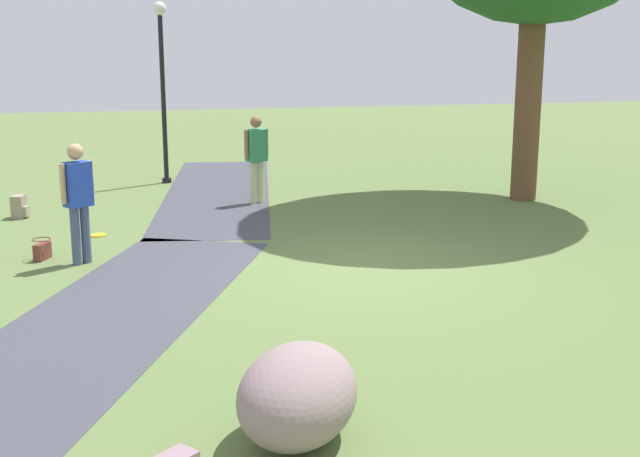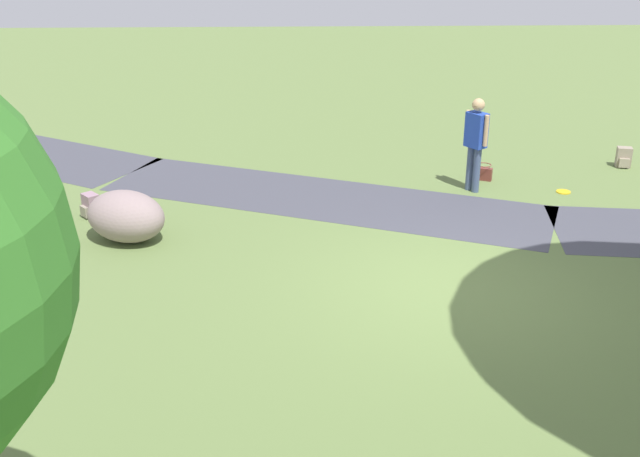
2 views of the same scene
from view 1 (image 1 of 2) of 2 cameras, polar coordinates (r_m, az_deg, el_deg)
The scene contains 10 objects.
ground_plane at distance 11.84m, azimuth 3.11°, elevation -2.75°, with size 48.00×48.00×0.00m, color #5D723D.
footpath_segment_near at distance 17.40m, azimuth -6.85°, elevation 2.41°, with size 8.20×3.10×0.01m.
footpath_segment_mid at distance 9.93m, azimuth -14.75°, elevation -6.36°, with size 8.18×4.89×0.01m.
lamp_post at distance 18.43m, azimuth -10.51°, elevation 10.16°, with size 0.28×0.28×3.78m.
lawn_boulder at distance 6.97m, azimuth -1.51°, elevation -11.08°, with size 1.59×1.43×0.80m.
woman_with_handbag at distance 12.35m, azimuth -15.89°, elevation 2.19°, with size 0.40×0.44×1.71m.
man_near_boulder at distance 16.14m, azimuth -4.27°, elevation 5.05°, with size 0.37×0.48×1.66m.
handbag_on_grass at distance 12.92m, azimuth -18.10°, elevation -1.38°, with size 0.36×0.36×0.31m.
spare_backpack_on_lawn at distance 15.86m, azimuth -19.47°, elevation 1.36°, with size 0.32×0.31×0.40m.
frisbee_on_grass at distance 14.16m, azimuth -14.61°, elevation -0.43°, with size 0.26×0.26×0.02m.
Camera 1 is at (10.99, -2.93, 3.28)m, focal length 47.81 mm.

